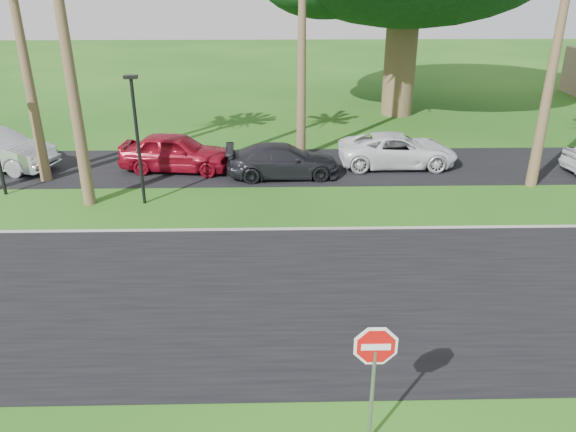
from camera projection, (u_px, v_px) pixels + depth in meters
The scene contains 9 objects.
ground at pixel (327, 341), 13.01m from camera, with size 120.00×120.00×0.00m, color #174912.
road at pixel (321, 295), 14.84m from camera, with size 120.00×8.00×0.02m, color black.
parking_strip at pixel (302, 166), 24.43m from camera, with size 120.00×5.00×0.02m, color black.
curb at pixel (311, 229), 18.53m from camera, with size 120.00×0.12×0.06m, color gray.
stop_sign_near at pixel (375, 362), 9.56m from camera, with size 1.05×0.07×2.62m.
streetlight_right at pixel (137, 133), 19.58m from camera, with size 0.45×0.25×4.64m.
car_red at pixel (176, 152), 23.66m from camera, with size 1.89×4.69×1.60m, color maroon.
car_dark at pixel (283, 161), 22.99m from camera, with size 1.88×4.64×1.35m, color black.
car_minivan at pixel (397, 150), 24.23m from camera, with size 2.34×5.07×1.41m, color silver.
Camera 1 is at (-1.15, -10.70, 7.92)m, focal length 35.00 mm.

